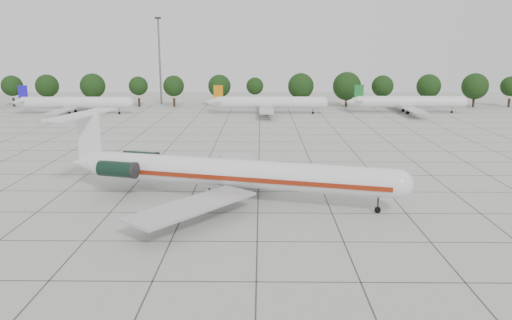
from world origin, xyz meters
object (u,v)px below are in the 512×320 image
at_px(bg_airliner_d, 409,102).
at_px(bg_airliner_b, 75,103).
at_px(main_airliner, 221,172).
at_px(floodlight_mast, 159,56).
at_px(bg_airliner_c, 269,103).
at_px(ground_crew, 404,178).

bearing_deg(bg_airliner_d, bg_airliner_b, -178.18).
xyz_separation_m(main_airliner, bg_airliner_b, (-43.72, 72.76, -0.50)).
relative_size(bg_airliner_d, floodlight_mast, 1.11).
distance_m(bg_airliner_b, floodlight_mast, 31.09).
bearing_deg(floodlight_mast, bg_airliner_c, -33.73).
xyz_separation_m(main_airliner, bg_airliner_c, (6.68, 73.79, -0.50)).
distance_m(bg_airliner_b, bg_airliner_c, 50.41).
relative_size(main_airliner, ground_crew, 26.52).
relative_size(bg_airliner_b, bg_airliner_d, 1.00).
bearing_deg(bg_airliner_d, floodlight_mast, 163.93).
distance_m(ground_crew, bg_airliner_b, 93.70).
xyz_separation_m(bg_airliner_b, bg_airliner_d, (87.09, 2.77, 0.00)).
bearing_deg(main_airliner, bg_airliner_d, 74.32).
height_order(bg_airliner_c, bg_airliner_d, same).
height_order(bg_airliner_b, bg_airliner_c, same).
distance_m(main_airliner, bg_airliner_b, 84.89).
relative_size(bg_airliner_b, floodlight_mast, 1.11).
height_order(main_airliner, bg_airliner_d, main_airliner).
xyz_separation_m(bg_airliner_c, bg_airliner_d, (36.69, 1.74, 0.00)).
xyz_separation_m(ground_crew, bg_airliner_d, (20.17, 68.31, 2.14)).
bearing_deg(ground_crew, main_airliner, -6.67).
height_order(bg_airliner_d, floodlight_mast, floodlight_mast).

